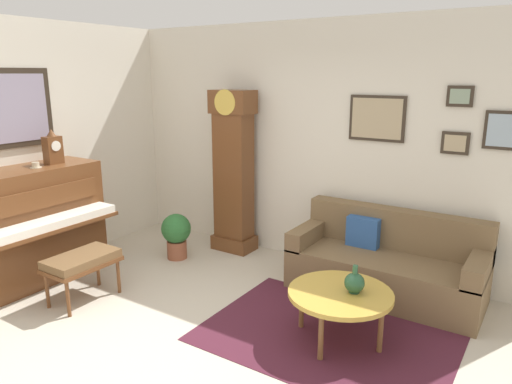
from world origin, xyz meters
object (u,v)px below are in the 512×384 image
Objects in this scene: piano at (33,225)px; teacup at (36,166)px; potted_plant at (176,233)px; piano_bench at (82,262)px; green_jug at (354,283)px; grandfather_clock at (234,176)px; mantel_clock at (53,148)px; couch at (386,264)px; coffee_table at (340,295)px.

teacup reaches higher than piano.
potted_plant is at bearing 56.62° from teacup.
green_jug is (2.53, 0.76, 0.12)m from piano_bench.
grandfather_clock is 17.50× the size of teacup.
green_jug reaches higher than potted_plant.
piano_bench is 1.34m from potted_plant.
potted_plant is (0.86, 0.97, -1.10)m from mantel_clock.
piano_bench is 2.10m from grandfather_clock.
potted_plant is (-2.51, 0.58, -0.21)m from green_jug.
potted_plant is at bearing -169.19° from couch.
teacup is (0.05, -0.25, -0.15)m from mantel_clock.
mantel_clock is at bearing -173.97° from coffee_table.
couch is at bearing 28.01° from piano.
grandfather_clock reaches higher than coffee_table.
mantel_clock is at bearing -128.24° from grandfather_clock.
piano_bench is at bearing -3.07° from piano.
coffee_table is at bearing 11.58° from piano.
mantel_clock is 3.28× the size of teacup.
teacup is 0.48× the size of green_jug.
potted_plant is (0.81, 1.22, -0.95)m from teacup.
teacup is 1.75m from potted_plant.
mantel_clock is (0.00, 0.32, 0.79)m from piano.
coffee_table is 3.67× the size of green_jug.
piano reaches higher than coffee_table.
piano is 3.44m from green_jug.
piano_bench is 6.03× the size of teacup.
coffee_table is 7.59× the size of teacup.
mantel_clock is (-0.84, 0.37, 1.01)m from piano_bench.
couch is at bearing 87.69° from coffee_table.
piano_bench is 1.36m from mantel_clock.
mantel_clock reaches higher than green_jug.
potted_plant is at bearing 167.07° from green_jug.
piano reaches higher than green_jug.
potted_plant reaches higher than coffee_table.
grandfather_clock is (0.43, 1.98, 0.56)m from piano_bench.
green_jug is at bearing 16.78° from piano_bench.
couch is at bearing 23.47° from mantel_clock.
couch is 3.79m from teacup.
coffee_table is (2.00, -1.26, -0.55)m from grandfather_clock.
piano is 0.76× the size of couch.
grandfather_clock is at bearing 56.68° from piano.
teacup is (-3.26, -1.69, 0.96)m from couch.
teacup is 3.46m from green_jug.
couch is at bearing 10.81° from potted_plant.
teacup is (-3.21, -0.60, 0.86)m from coffee_table.
green_jug is at bearing 11.06° from teacup.
potted_plant is at bearing 89.07° from piano_bench.
mantel_clock is at bearing 89.50° from piano.
coffee_table is (2.43, 0.71, 0.00)m from piano_bench.
mantel_clock reaches higher than piano_bench.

